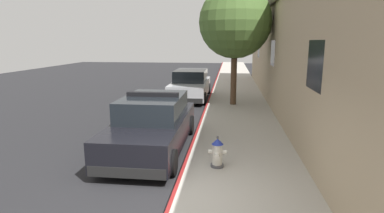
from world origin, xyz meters
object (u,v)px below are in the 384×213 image
(police_cruiser, at_px, (153,125))
(street_tree, at_px, (235,22))
(fire_hydrant, at_px, (217,153))
(parked_car_silver_ahead, at_px, (191,85))

(police_cruiser, bearing_deg, street_tree, 69.46)
(fire_hydrant, bearing_deg, police_cruiser, 142.92)
(police_cruiser, xyz_separation_m, fire_hydrant, (1.92, -1.45, -0.24))
(police_cruiser, distance_m, fire_hydrant, 2.41)
(parked_car_silver_ahead, relative_size, fire_hydrant, 6.37)
(fire_hydrant, relative_size, street_tree, 0.14)
(police_cruiser, relative_size, fire_hydrant, 6.37)
(police_cruiser, distance_m, street_tree, 7.41)
(police_cruiser, relative_size, street_tree, 0.89)
(parked_car_silver_ahead, height_order, street_tree, street_tree)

